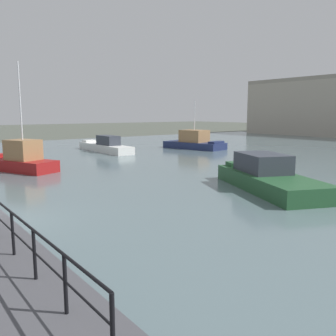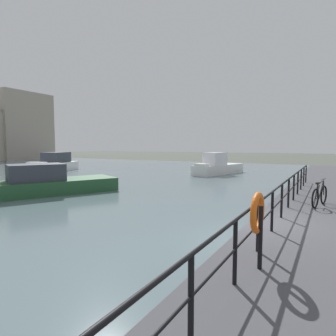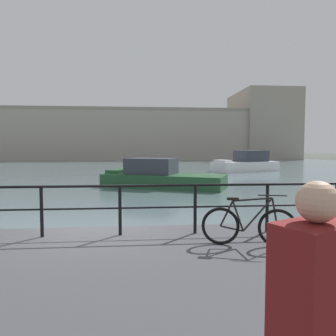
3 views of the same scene
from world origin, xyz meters
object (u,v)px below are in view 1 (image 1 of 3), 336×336
(moored_red_daysailer, at_px, (195,142))
(moored_white_yacht, at_px, (105,146))
(moored_harbor_tender, at_px, (20,160))
(moored_cabin_cruiser, at_px, (267,177))

(moored_red_daysailer, distance_m, moored_white_yacht, 10.42)
(moored_harbor_tender, distance_m, moored_white_yacht, 13.60)
(moored_harbor_tender, bearing_deg, moored_white_yacht, -77.06)
(moored_red_daysailer, xyz_separation_m, moored_white_yacht, (-3.47, -9.83, -0.19))
(moored_cabin_cruiser, xyz_separation_m, moored_harbor_tender, (-14.73, -8.84, 0.13))
(moored_harbor_tender, height_order, moored_white_yacht, moored_harbor_tender)
(moored_red_daysailer, bearing_deg, moored_harbor_tender, -88.94)
(moored_cabin_cruiser, distance_m, moored_harbor_tender, 17.18)
(moored_harbor_tender, xyz_separation_m, moored_white_yacht, (-7.95, 11.03, -0.22))
(moored_cabin_cruiser, distance_m, moored_red_daysailer, 22.66)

